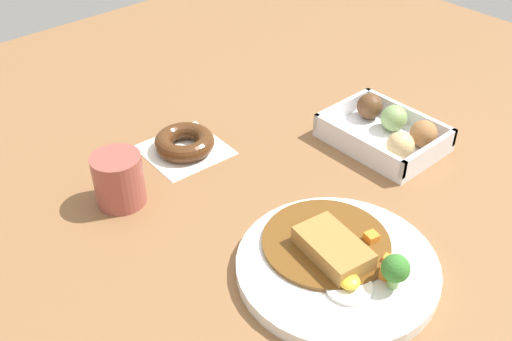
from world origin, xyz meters
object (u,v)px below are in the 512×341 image
(curry_plate, at_px, (338,263))
(coffee_mug, at_px, (119,180))
(donut_box, at_px, (388,132))
(chocolate_ring_donut, at_px, (184,143))

(curry_plate, distance_m, coffee_mug, 0.34)
(curry_plate, distance_m, donut_box, 0.32)
(donut_box, distance_m, chocolate_ring_donut, 0.34)
(curry_plate, bearing_deg, coffee_mug, 23.32)
(donut_box, height_order, chocolate_ring_donut, donut_box)
(donut_box, height_order, coffee_mug, coffee_mug)
(donut_box, distance_m, coffee_mug, 0.45)
(coffee_mug, bearing_deg, curry_plate, -156.68)
(chocolate_ring_donut, height_order, coffee_mug, coffee_mug)
(curry_plate, relative_size, coffee_mug, 3.27)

